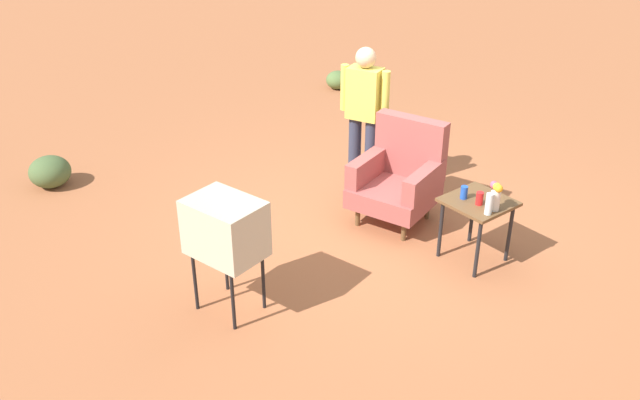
% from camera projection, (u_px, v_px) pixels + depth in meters
% --- Properties ---
extents(ground_plane, '(60.00, 60.00, 0.00)m').
position_uv_depth(ground_plane, '(377.00, 224.00, 7.01)').
color(ground_plane, '#A05B38').
extents(armchair, '(0.96, 0.98, 1.06)m').
position_uv_depth(armchair, '(400.00, 175.00, 6.90)').
color(armchair, brown).
rests_on(armchair, ground).
extents(side_table, '(0.56, 0.56, 0.62)m').
position_uv_depth(side_table, '(478.00, 209.00, 6.19)').
color(side_table, black).
rests_on(side_table, ground).
extents(tv_on_stand, '(0.69, 0.57, 1.03)m').
position_uv_depth(tv_on_stand, '(225.00, 229.00, 5.39)').
color(tv_on_stand, black).
rests_on(tv_on_stand, ground).
extents(person_standing, '(0.53, 0.34, 1.64)m').
position_uv_depth(person_standing, '(364.00, 111.00, 7.29)').
color(person_standing, '#2D3347').
rests_on(person_standing, ground).
extents(soda_can_blue, '(0.07, 0.07, 0.12)m').
position_uv_depth(soda_can_blue, '(464.00, 192.00, 6.16)').
color(soda_can_blue, blue).
rests_on(soda_can_blue, side_table).
extents(bottle_short_clear, '(0.06, 0.06, 0.20)m').
position_uv_depth(bottle_short_clear, '(489.00, 204.00, 5.88)').
color(bottle_short_clear, silver).
rests_on(bottle_short_clear, side_table).
extents(soda_can_red, '(0.07, 0.07, 0.12)m').
position_uv_depth(soda_can_red, '(480.00, 198.00, 6.05)').
color(soda_can_red, red).
rests_on(soda_can_red, side_table).
extents(flower_vase, '(0.14, 0.10, 0.27)m').
position_uv_depth(flower_vase, '(496.00, 195.00, 5.92)').
color(flower_vase, silver).
rests_on(flower_vase, side_table).
extents(shrub_mid, '(0.37, 0.37, 0.29)m').
position_uv_depth(shrub_mid, '(338.00, 80.00, 10.78)').
color(shrub_mid, '#516B38').
rests_on(shrub_mid, ground).
extents(shrub_far, '(0.47, 0.47, 0.36)m').
position_uv_depth(shrub_far, '(50.00, 172.00, 7.70)').
color(shrub_far, '#475B33').
rests_on(shrub_far, ground).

